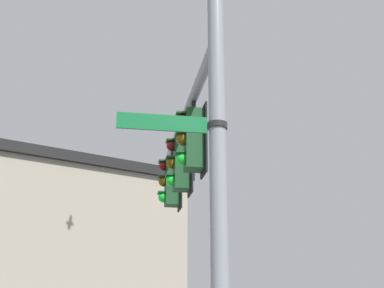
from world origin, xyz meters
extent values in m
cylinder|color=gray|center=(0.00, 0.00, 3.35)|extent=(0.23, 0.23, 6.69)
cylinder|color=gray|center=(2.52, 0.01, 5.83)|extent=(5.04, 0.19, 0.17)
cylinder|color=black|center=(1.84, 0.01, 5.65)|extent=(0.08, 0.08, 0.18)
cube|color=#194723|center=(1.84, 0.01, 5.04)|extent=(0.36, 0.30, 1.05)
sphere|color=#590F0F|center=(1.84, 0.20, 5.39)|extent=(0.22, 0.22, 0.22)
cube|color=#194723|center=(1.84, 0.22, 5.49)|extent=(0.24, 0.20, 0.03)
sphere|color=brown|center=(1.84, 0.20, 5.04)|extent=(0.22, 0.22, 0.22)
cube|color=#194723|center=(1.84, 0.22, 5.14)|extent=(0.24, 0.20, 0.03)
sphere|color=#1EE533|center=(1.84, 0.20, 4.69)|extent=(0.22, 0.22, 0.22)
cube|color=#194723|center=(1.84, 0.22, 4.79)|extent=(0.24, 0.20, 0.03)
cube|color=black|center=(1.84, -0.16, 5.04)|extent=(0.54, 0.03, 1.22)
cylinder|color=black|center=(3.22, 0.01, 5.65)|extent=(0.08, 0.08, 0.18)
cube|color=#194723|center=(3.22, 0.01, 5.04)|extent=(0.36, 0.30, 1.05)
sphere|color=#590F0F|center=(3.22, 0.20, 5.39)|extent=(0.22, 0.22, 0.22)
cube|color=#194723|center=(3.22, 0.22, 5.49)|extent=(0.24, 0.20, 0.03)
sphere|color=brown|center=(3.22, 0.20, 5.04)|extent=(0.22, 0.22, 0.22)
cube|color=#194723|center=(3.22, 0.22, 5.14)|extent=(0.24, 0.20, 0.03)
sphere|color=#1EE533|center=(3.22, 0.20, 4.69)|extent=(0.22, 0.22, 0.22)
cube|color=#194723|center=(3.22, 0.22, 4.79)|extent=(0.24, 0.20, 0.03)
cube|color=black|center=(3.22, -0.16, 5.04)|extent=(0.54, 0.03, 1.22)
cylinder|color=black|center=(4.59, 0.02, 5.65)|extent=(0.08, 0.08, 0.18)
cube|color=#194723|center=(4.59, 0.02, 5.04)|extent=(0.36, 0.30, 1.05)
sphere|color=#590F0F|center=(4.59, 0.21, 5.39)|extent=(0.22, 0.22, 0.22)
cube|color=#194723|center=(4.59, 0.23, 5.49)|extent=(0.24, 0.20, 0.03)
sphere|color=brown|center=(4.59, 0.21, 5.04)|extent=(0.22, 0.22, 0.22)
cube|color=#194723|center=(4.59, 0.23, 5.14)|extent=(0.24, 0.20, 0.03)
sphere|color=#1EE533|center=(4.59, 0.21, 4.69)|extent=(0.22, 0.22, 0.22)
cube|color=#194723|center=(4.59, 0.23, 4.79)|extent=(0.24, 0.20, 0.03)
cube|color=black|center=(4.59, -0.15, 5.04)|extent=(0.54, 0.03, 1.22)
cube|color=#147238|center=(0.00, 0.73, 4.59)|extent=(0.04, 1.20, 0.22)
cube|color=white|center=(0.00, 0.73, 4.59)|extent=(0.01, 1.20, 0.04)
cylinder|color=#262626|center=(0.00, 0.00, 4.59)|extent=(0.27, 0.27, 0.08)
cube|color=#A89E89|center=(11.00, 4.48, 3.21)|extent=(9.99, 11.11, 6.41)
cube|color=black|center=(11.00, 4.48, 6.56)|extent=(10.39, 11.55, 0.30)
sphere|color=#387533|center=(11.96, 2.91, 3.73)|extent=(2.96, 2.96, 2.96)
camera|label=1|loc=(-6.36, 1.39, 2.07)|focal=49.15mm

